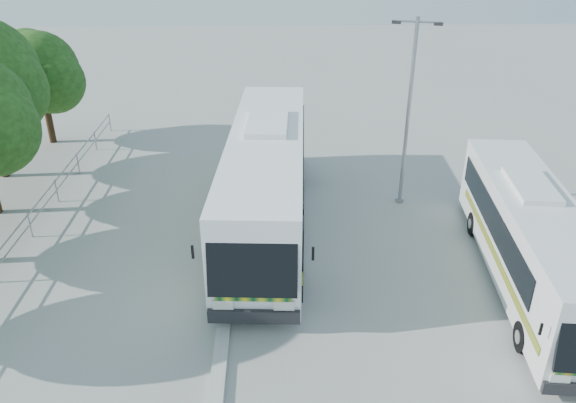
{
  "coord_description": "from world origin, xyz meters",
  "views": [
    {
      "loc": [
        -0.8,
        -15.86,
        10.93
      ],
      "look_at": [
        -0.22,
        2.36,
        1.69
      ],
      "focal_mm": 35.0,
      "sensor_mm": 36.0,
      "label": 1
    }
  ],
  "objects_px": {
    "tree_far_e": "(41,71)",
    "lamppost": "(409,107)",
    "coach_main": "(267,177)",
    "coach_adjacent": "(531,238)"
  },
  "relations": [
    {
      "from": "tree_far_e",
      "to": "coach_adjacent",
      "type": "xyz_separation_m",
      "value": [
        20.19,
        -13.77,
        -2.22
      ]
    },
    {
      "from": "coach_main",
      "to": "lamppost",
      "type": "xyz_separation_m",
      "value": [
        5.68,
        1.75,
        2.19
      ]
    },
    {
      "from": "coach_main",
      "to": "coach_adjacent",
      "type": "xyz_separation_m",
      "value": [
        8.57,
        -4.25,
        -0.38
      ]
    },
    {
      "from": "coach_main",
      "to": "coach_adjacent",
      "type": "height_order",
      "value": "coach_main"
    },
    {
      "from": "coach_main",
      "to": "lamppost",
      "type": "height_order",
      "value": "lamppost"
    },
    {
      "from": "lamppost",
      "to": "tree_far_e",
      "type": "bearing_deg",
      "value": 172.81
    },
    {
      "from": "tree_far_e",
      "to": "lamppost",
      "type": "distance_m",
      "value": 18.98
    },
    {
      "from": "coach_main",
      "to": "lamppost",
      "type": "bearing_deg",
      "value": 20.4
    },
    {
      "from": "tree_far_e",
      "to": "lamppost",
      "type": "xyz_separation_m",
      "value": [
        17.31,
        -7.77,
        0.35
      ]
    },
    {
      "from": "coach_main",
      "to": "lamppost",
      "type": "relative_size",
      "value": 1.77
    }
  ]
}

